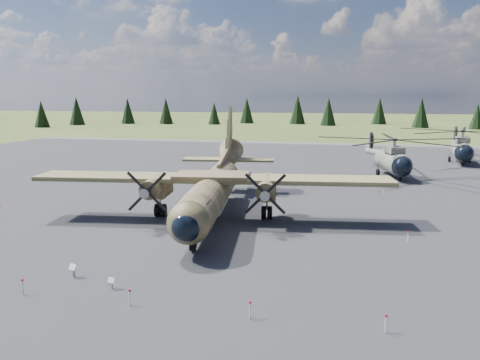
# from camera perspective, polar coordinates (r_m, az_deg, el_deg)

# --- Properties ---
(ground) EXTENTS (500.00, 500.00, 0.00)m
(ground) POSITION_cam_1_polar(r_m,az_deg,el_deg) (36.75, -6.82, -5.87)
(ground) COLOR #58642C
(ground) RESTS_ON ground
(apron) EXTENTS (120.00, 120.00, 0.04)m
(apron) POSITION_cam_1_polar(r_m,az_deg,el_deg) (45.99, -2.65, -2.52)
(apron) COLOR #5C5D62
(apron) RESTS_ON ground
(transport_plane) EXTENTS (29.35, 26.50, 9.66)m
(transport_plane) POSITION_cam_1_polar(r_m,az_deg,el_deg) (39.58, -3.22, -0.52)
(transport_plane) COLOR #3C3E21
(transport_plane) RESTS_ON ground
(helicopter_near) EXTENTS (23.01, 24.42, 4.91)m
(helicopter_near) POSITION_cam_1_polar(r_m,az_deg,el_deg) (61.88, 18.12, 3.54)
(helicopter_near) COLOR gray
(helicopter_near) RESTS_ON ground
(helicopter_mid) EXTENTS (21.90, 24.37, 5.05)m
(helicopter_mid) POSITION_cam_1_polar(r_m,az_deg,el_deg) (78.47, 25.44, 4.45)
(helicopter_mid) COLOR gray
(helicopter_mid) RESTS_ON ground
(info_placard_left) EXTENTS (0.54, 0.36, 0.78)m
(info_placard_left) POSITION_cam_1_polar(r_m,az_deg,el_deg) (28.52, -19.69, -10.11)
(info_placard_left) COLOR gray
(info_placard_left) RESTS_ON ground
(info_placard_right) EXTENTS (0.44, 0.26, 0.64)m
(info_placard_right) POSITION_cam_1_polar(r_m,az_deg,el_deg) (26.32, -15.39, -11.82)
(info_placard_right) COLOR gray
(info_placard_right) RESTS_ON ground
(barrier_fence) EXTENTS (33.12, 29.62, 0.85)m
(barrier_fence) POSITION_cam_1_polar(r_m,az_deg,el_deg) (36.70, -7.56, -5.08)
(barrier_fence) COLOR white
(barrier_fence) RESTS_ON ground
(treeline) EXTENTS (291.80, 291.71, 10.77)m
(treeline) POSITION_cam_1_polar(r_m,az_deg,el_deg) (37.83, -2.16, 1.87)
(treeline) COLOR black
(treeline) RESTS_ON ground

